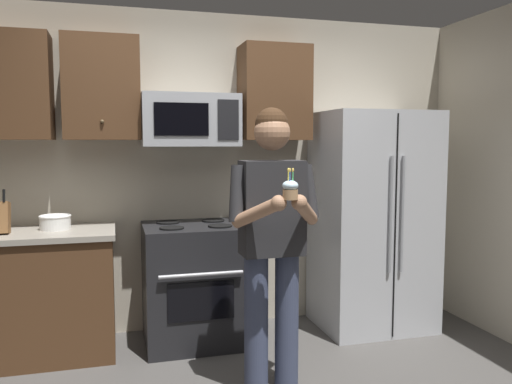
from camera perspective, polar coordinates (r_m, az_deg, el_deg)
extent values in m
cube|color=#B7AD99|center=(4.36, -5.79, 2.17)|extent=(4.40, 0.10, 2.60)
cube|color=black|center=(4.09, -6.85, -10.00)|extent=(0.76, 0.66, 0.92)
cube|color=black|center=(3.79, -6.07, -11.91)|extent=(0.48, 0.01, 0.28)
cylinder|color=#99999E|center=(3.71, -6.04, -9.06)|extent=(0.60, 0.03, 0.03)
cylinder|color=black|center=(3.83, -9.28, -3.95)|extent=(0.18, 0.18, 0.01)
cylinder|color=black|center=(3.89, -3.99, -3.76)|extent=(0.18, 0.18, 0.01)
cylinder|color=black|center=(4.11, -9.70, -3.32)|extent=(0.18, 0.18, 0.01)
cylinder|color=black|center=(4.16, -4.76, -3.16)|extent=(0.18, 0.18, 0.01)
cube|color=#9EA0A5|center=(4.07, -7.31, 7.84)|extent=(0.74, 0.40, 0.40)
cube|color=black|center=(3.85, -8.21, 7.97)|extent=(0.40, 0.01, 0.24)
cube|color=black|center=(3.91, -3.07, 7.97)|extent=(0.16, 0.01, 0.30)
cube|color=#B7BABF|center=(4.43, 12.74, -3.08)|extent=(0.90, 0.72, 1.80)
cylinder|color=gray|center=(4.07, 14.63, -2.45)|extent=(0.02, 0.02, 0.90)
cylinder|color=gray|center=(4.12, 15.84, -2.39)|extent=(0.02, 0.02, 0.90)
cube|color=black|center=(4.12, 15.13, -3.78)|extent=(0.01, 0.01, 1.74)
cube|color=#4C301C|center=(4.09, -16.66, 10.87)|extent=(0.55, 0.34, 0.76)
sphere|color=brown|center=(3.90, -16.62, 7.47)|extent=(0.03, 0.03, 0.03)
cube|color=#4C301C|center=(4.29, 2.03, 10.84)|extent=(0.55, 0.34, 0.76)
sphere|color=brown|center=(4.10, 2.78, 7.58)|extent=(0.03, 0.03, 0.03)
cube|color=#4C301C|center=(4.14, -25.30, -10.60)|extent=(1.40, 0.62, 0.88)
cube|color=gray|center=(4.04, -25.57, -4.30)|extent=(1.44, 0.66, 0.04)
cylinder|color=black|center=(3.94, -26.07, -0.38)|extent=(0.02, 0.04, 0.09)
cylinder|color=white|center=(4.03, -21.28, -3.18)|extent=(0.22, 0.22, 0.10)
torus|color=white|center=(4.03, -21.31, -2.49)|extent=(0.22, 0.22, 0.01)
cylinder|color=#383F59|center=(3.31, 0.02, -14.27)|extent=(0.15, 0.15, 0.86)
cylinder|color=#383F59|center=(3.37, 3.40, -13.94)|extent=(0.15, 0.15, 0.86)
cube|color=#262628|center=(3.17, 1.77, -1.75)|extent=(0.38, 0.22, 0.58)
sphere|color=#A37556|center=(3.15, 1.79, 6.59)|extent=(0.22, 0.22, 0.22)
sphere|color=#382314|center=(3.16, 1.74, 7.49)|extent=(0.20, 0.20, 0.20)
cylinder|color=#262628|center=(3.07, -2.08, -0.20)|extent=(0.15, 0.18, 0.35)
cylinder|color=#A37556|center=(2.95, 0.07, -2.33)|extent=(0.26, 0.33, 0.21)
sphere|color=#A37556|center=(2.84, 2.52, -1.23)|extent=(0.09, 0.09, 0.09)
cylinder|color=#262628|center=(3.20, 5.78, 0.01)|extent=(0.15, 0.18, 0.35)
cylinder|color=#A37556|center=(3.04, 5.53, -2.11)|extent=(0.26, 0.33, 0.21)
sphere|color=#A37556|center=(2.88, 4.79, -1.16)|extent=(0.09, 0.09, 0.09)
cylinder|color=#A87F56|center=(2.84, 3.80, -0.29)|extent=(0.08, 0.08, 0.06)
ellipsoid|color=silver|center=(2.83, 3.81, 0.71)|extent=(0.09, 0.09, 0.06)
cylinder|color=#4CBF66|center=(2.83, 4.09, 1.67)|extent=(0.01, 0.01, 0.06)
ellipsoid|color=#FFD159|center=(2.83, 4.10, 2.43)|extent=(0.01, 0.01, 0.02)
cylinder|color=#F2D84C|center=(2.84, 3.59, 1.68)|extent=(0.01, 0.01, 0.06)
ellipsoid|color=#FFD159|center=(2.84, 3.59, 2.44)|extent=(0.01, 0.01, 0.02)
cylinder|color=#4C7FE5|center=(2.81, 3.76, 1.65)|extent=(0.01, 0.01, 0.06)
ellipsoid|color=#FFD159|center=(2.81, 3.76, 2.41)|extent=(0.01, 0.01, 0.02)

